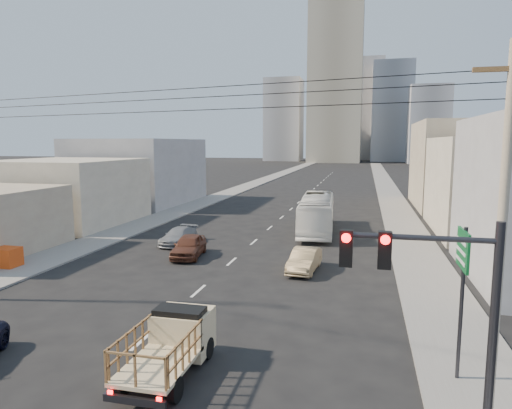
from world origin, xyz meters
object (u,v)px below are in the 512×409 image
at_px(flatbed_pickup, 170,341).
at_px(green_sign, 462,267).
at_px(utility_pole, 501,238).
at_px(traffic_signal, 441,310).
at_px(city_bus, 317,213).
at_px(sedan_tan, 304,260).
at_px(sedan_brown, 189,246).
at_px(crate_stack, 4,257).
at_px(sedan_grey, 178,236).

relative_size(flatbed_pickup, green_sign, 0.88).
bearing_deg(utility_pole, traffic_signal, -124.61).
xyz_separation_m(flatbed_pickup, city_bus, (2.18, 25.29, 0.49)).
relative_size(sedan_tan, utility_pole, 0.40).
height_order(flatbed_pickup, traffic_signal, traffic_signal).
bearing_deg(sedan_brown, traffic_signal, -62.13).
distance_m(sedan_brown, traffic_signal, 22.45).
relative_size(green_sign, utility_pole, 0.50).
relative_size(sedan_brown, crate_stack, 2.41).
bearing_deg(sedan_brown, sedan_tan, -19.22).
bearing_deg(traffic_signal, utility_pole, 55.39).
distance_m(sedan_grey, utility_pole, 25.76).
distance_m(flatbed_pickup, sedan_brown, 15.55).
height_order(flatbed_pickup, sedan_grey, flatbed_pickup).
bearing_deg(traffic_signal, sedan_grey, 125.11).
xyz_separation_m(sedan_brown, sedan_tan, (7.94, -1.62, -0.07)).
bearing_deg(flatbed_pickup, crate_stack, 147.94).
height_order(sedan_brown, sedan_grey, sedan_brown).
bearing_deg(flatbed_pickup, traffic_signal, -23.94).
distance_m(sedan_brown, crate_stack, 11.16).
height_order(city_bus, green_sign, green_sign).
bearing_deg(sedan_brown, green_sign, -50.08).
xyz_separation_m(sedan_tan, utility_pole, (6.68, -13.94, 4.52)).
relative_size(flatbed_pickup, city_bus, 0.39).
height_order(sedan_grey, utility_pole, utility_pole).
height_order(utility_pole, crate_stack, utility_pole).
height_order(city_bus, sedan_grey, city_bus).
distance_m(green_sign, utility_pole, 2.91).
bearing_deg(traffic_signal, crate_stack, 150.55).
bearing_deg(crate_stack, sedan_grey, 48.29).
relative_size(flatbed_pickup, traffic_signal, 0.73).
xyz_separation_m(city_bus, sedan_tan, (0.56, -12.27, -0.92)).
distance_m(sedan_grey, green_sign, 23.51).
distance_m(flatbed_pickup, sedan_grey, 19.52).
height_order(city_bus, traffic_signal, traffic_signal).
xyz_separation_m(sedan_brown, crate_stack, (-9.87, -5.21, -0.05)).
relative_size(sedan_brown, green_sign, 0.87).
distance_m(flatbed_pickup, green_sign, 9.60).
height_order(flatbed_pickup, crate_stack, flatbed_pickup).
bearing_deg(sedan_tan, sedan_brown, 173.11).
xyz_separation_m(city_bus, utility_pole, (7.24, -26.20, 3.60)).
relative_size(flatbed_pickup, crate_stack, 2.45).
height_order(city_bus, sedan_brown, city_bus).
relative_size(flatbed_pickup, sedan_grey, 1.05).
xyz_separation_m(flatbed_pickup, crate_stack, (-15.08, 9.44, -0.40)).
bearing_deg(flatbed_pickup, sedan_brown, 109.57).
distance_m(sedan_grey, traffic_signal, 26.47).
distance_m(city_bus, sedan_tan, 12.31).
bearing_deg(utility_pole, flatbed_pickup, 174.49).
relative_size(city_bus, utility_pole, 1.14).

